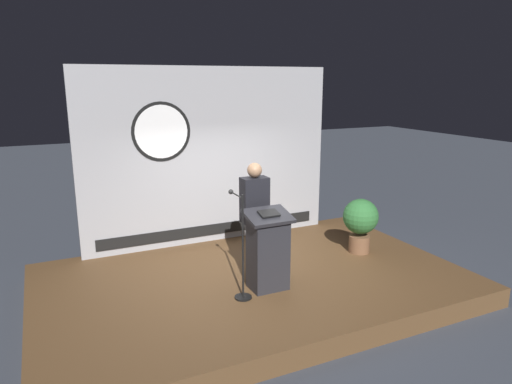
# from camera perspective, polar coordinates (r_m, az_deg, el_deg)

# --- Properties ---
(ground_plane) EXTENTS (40.00, 40.00, 0.00)m
(ground_plane) POSITION_cam_1_polar(r_m,az_deg,el_deg) (7.40, -0.33, -12.41)
(ground_plane) COLOR #383D47
(stage_platform) EXTENTS (6.40, 4.00, 0.30)m
(stage_platform) POSITION_cam_1_polar(r_m,az_deg,el_deg) (7.33, -0.33, -11.36)
(stage_platform) COLOR brown
(stage_platform) RESTS_ON ground
(banner_display) EXTENTS (4.68, 0.12, 3.18)m
(banner_display) POSITION_cam_1_polar(r_m,az_deg,el_deg) (8.46, -5.77, 4.32)
(banner_display) COLOR #9E9EA3
(banner_display) RESTS_ON stage_platform
(podium) EXTENTS (0.64, 0.50, 1.17)m
(podium) POSITION_cam_1_polar(r_m,az_deg,el_deg) (6.67, 1.48, -7.24)
(podium) COLOR #26262B
(podium) RESTS_ON stage_platform
(speaker_person) EXTENTS (0.40, 0.26, 1.77)m
(speaker_person) POSITION_cam_1_polar(r_m,az_deg,el_deg) (6.98, -0.17, -3.37)
(speaker_person) COLOR black
(speaker_person) RESTS_ON stage_platform
(microphone_stand) EXTENTS (0.24, 0.56, 1.48)m
(microphone_stand) POSITION_cam_1_polar(r_m,az_deg,el_deg) (6.43, -1.82, -8.52)
(microphone_stand) COLOR black
(microphone_stand) RESTS_ON stage_platform
(potted_plant) EXTENTS (0.61, 0.61, 0.96)m
(potted_plant) POSITION_cam_1_polar(r_m,az_deg,el_deg) (8.23, 12.73, -3.43)
(potted_plant) COLOR brown
(potted_plant) RESTS_ON stage_platform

